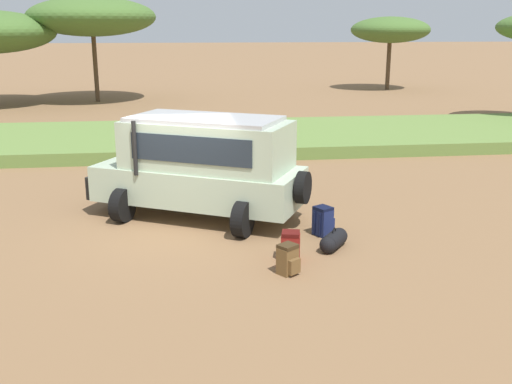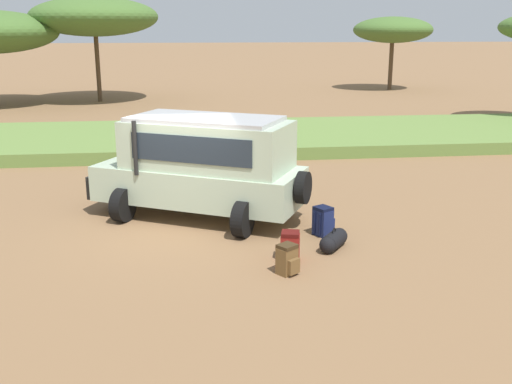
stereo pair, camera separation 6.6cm
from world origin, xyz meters
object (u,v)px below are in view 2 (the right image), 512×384
(safari_vehicle, at_px, (202,165))
(backpack_cluster_center, at_px, (323,221))
(backpack_near_rear_wheel, at_px, (290,246))
(duffel_bag_low_black_case, at_px, (334,240))
(backpack_beside_front_wheel, at_px, (287,260))
(acacia_tree_centre_back, at_px, (393,30))
(acacia_tree_left_mid, at_px, (94,17))

(safari_vehicle, relative_size, backpack_cluster_center, 8.14)
(safari_vehicle, bearing_deg, backpack_near_rear_wheel, -61.91)
(duffel_bag_low_black_case, bearing_deg, backpack_beside_front_wheel, -135.10)
(acacia_tree_centre_back, bearing_deg, safari_vehicle, -117.08)
(backpack_beside_front_wheel, height_order, acacia_tree_centre_back, acacia_tree_centre_back)
(backpack_beside_front_wheel, bearing_deg, backpack_near_rear_wheel, 75.68)
(acacia_tree_left_mid, xyz_separation_m, acacia_tree_centre_back, (20.02, 4.58, -0.79))
(backpack_cluster_center, bearing_deg, backpack_beside_front_wheel, -119.79)
(duffel_bag_low_black_case, bearing_deg, acacia_tree_centre_back, 68.84)
(backpack_cluster_center, relative_size, backpack_near_rear_wheel, 1.13)
(backpack_beside_front_wheel, bearing_deg, backpack_cluster_center, 60.21)
(acacia_tree_left_mid, distance_m, acacia_tree_centre_back, 20.55)
(backpack_near_rear_wheel, bearing_deg, backpack_beside_front_wheel, -104.32)
(duffel_bag_low_black_case, distance_m, acacia_tree_centre_back, 33.53)
(safari_vehicle, distance_m, backpack_cluster_center, 3.20)
(backpack_near_rear_wheel, bearing_deg, acacia_tree_centre_back, 67.57)
(backpack_beside_front_wheel, height_order, backpack_near_rear_wheel, same)
(safari_vehicle, height_order, acacia_tree_left_mid, acacia_tree_left_mid)
(backpack_near_rear_wheel, height_order, acacia_tree_left_mid, acacia_tree_left_mid)
(backpack_cluster_center, bearing_deg, duffel_bag_low_black_case, -88.25)
(backpack_cluster_center, bearing_deg, safari_vehicle, 147.39)
(backpack_near_rear_wheel, relative_size, duffel_bag_low_black_case, 0.68)
(backpack_beside_front_wheel, bearing_deg, acacia_tree_left_mid, 103.87)
(safari_vehicle, xyz_separation_m, backpack_near_rear_wheel, (1.59, -2.97, -1.01))
(backpack_beside_front_wheel, distance_m, backpack_near_rear_wheel, 0.70)
(backpack_cluster_center, xyz_separation_m, acacia_tree_centre_back, (12.04, 30.21, 3.87))
(backpack_beside_front_wheel, distance_m, duffel_bag_low_black_case, 1.67)
(backpack_near_rear_wheel, height_order, duffel_bag_low_black_case, backpack_near_rear_wheel)
(backpack_beside_front_wheel, relative_size, backpack_near_rear_wheel, 1.00)
(backpack_cluster_center, relative_size, acacia_tree_centre_back, 0.12)
(backpack_cluster_center, xyz_separation_m, acacia_tree_left_mid, (-7.98, 25.63, 4.67))
(backpack_near_rear_wheel, distance_m, acacia_tree_centre_back, 34.34)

